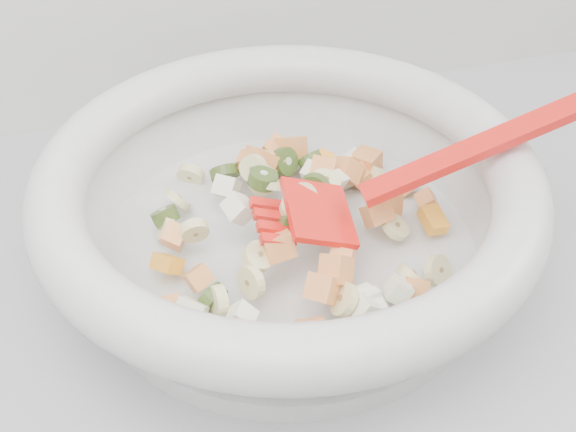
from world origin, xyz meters
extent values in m
cylinder|color=#B9B9B7|center=(-0.13, 1.46, 0.91)|extent=(0.33, 0.33, 0.02)
torus|color=#B9B9B7|center=(-0.13, 1.46, 0.99)|extent=(0.41, 0.41, 0.05)
cylinder|color=beige|center=(-0.18, 1.40, 0.94)|extent=(0.02, 0.04, 0.04)
cylinder|color=beige|center=(-0.09, 1.48, 0.96)|extent=(0.04, 0.04, 0.02)
cylinder|color=beige|center=(-0.15, 1.53, 0.95)|extent=(0.03, 0.03, 0.03)
cylinder|color=beige|center=(-0.14, 1.51, 0.95)|extent=(0.04, 0.02, 0.04)
cylinder|color=beige|center=(-0.21, 1.46, 0.95)|extent=(0.03, 0.02, 0.03)
cylinder|color=beige|center=(-0.03, 1.39, 0.93)|extent=(0.03, 0.03, 0.03)
cylinder|color=beige|center=(-0.23, 1.49, 0.93)|extent=(0.02, 0.03, 0.03)
cylinder|color=beige|center=(-0.08, 1.52, 0.94)|extent=(0.03, 0.04, 0.03)
cylinder|color=beige|center=(-0.12, 1.37, 0.94)|extent=(0.02, 0.04, 0.03)
cylinder|color=beige|center=(-0.14, 1.49, 0.96)|extent=(0.03, 0.03, 0.02)
cylinder|color=beige|center=(-0.05, 1.44, 0.94)|extent=(0.03, 0.03, 0.02)
cylinder|color=beige|center=(-0.04, 1.51, 0.93)|extent=(0.02, 0.03, 0.03)
cylinder|color=beige|center=(-0.22, 1.53, 0.93)|extent=(0.03, 0.04, 0.03)
cylinder|color=beige|center=(-0.21, 1.39, 0.94)|extent=(0.02, 0.03, 0.03)
cylinder|color=beige|center=(-0.12, 1.46, 0.97)|extent=(0.03, 0.03, 0.03)
cylinder|color=beige|center=(-0.13, 1.44, 0.97)|extent=(0.03, 0.03, 0.02)
cylinder|color=beige|center=(-0.05, 1.38, 0.93)|extent=(0.03, 0.03, 0.03)
cylinder|color=beige|center=(-0.17, 1.41, 0.96)|extent=(0.03, 0.03, 0.02)
cylinder|color=beige|center=(-0.12, 1.56, 0.93)|extent=(0.03, 0.02, 0.03)
cylinder|color=beige|center=(-0.20, 1.57, 0.93)|extent=(0.04, 0.02, 0.03)
cube|color=#E48348|center=(-0.17, 1.35, 0.93)|extent=(0.03, 0.03, 0.03)
cube|color=#E48348|center=(-0.09, 1.51, 0.95)|extent=(0.03, 0.03, 0.03)
cube|color=#E48348|center=(-0.23, 1.47, 0.94)|extent=(0.02, 0.03, 0.03)
cube|color=#E48348|center=(-0.14, 1.54, 0.95)|extent=(0.04, 0.03, 0.04)
cube|color=#E48348|center=(-0.10, 1.57, 0.94)|extent=(0.03, 0.04, 0.04)
cube|color=#E48348|center=(-0.22, 1.42, 0.94)|extent=(0.02, 0.03, 0.02)
cube|color=#E48348|center=(-0.06, 1.51, 0.95)|extent=(0.03, 0.03, 0.03)
cube|color=#E48348|center=(-0.12, 1.54, 0.94)|extent=(0.03, 0.03, 0.03)
cube|color=#E48348|center=(-0.15, 1.42, 0.96)|extent=(0.03, 0.03, 0.03)
cube|color=#E48348|center=(-0.12, 1.39, 0.95)|extent=(0.03, 0.03, 0.04)
cube|color=#E48348|center=(-0.06, 1.37, 0.93)|extent=(0.03, 0.03, 0.03)
cube|color=#E48348|center=(0.00, 1.47, 0.93)|extent=(0.02, 0.02, 0.02)
cube|color=#E48348|center=(-0.14, 1.56, 0.94)|extent=(0.02, 0.03, 0.02)
cube|color=#E48348|center=(-0.01, 1.50, 0.93)|extent=(0.03, 0.03, 0.03)
cube|color=#E48348|center=(-0.13, 1.37, 0.95)|extent=(0.03, 0.03, 0.03)
cube|color=#E48348|center=(-0.04, 1.53, 0.94)|extent=(0.03, 0.03, 0.03)
cube|color=#E48348|center=(-0.25, 1.40, 0.93)|extent=(0.02, 0.03, 0.03)
cube|color=#E48348|center=(-0.14, 1.56, 0.94)|extent=(0.03, 0.03, 0.03)
cube|color=#E48348|center=(-0.11, 1.57, 0.94)|extent=(0.03, 0.03, 0.03)
cube|color=#E48348|center=(-0.15, 1.35, 0.93)|extent=(0.03, 0.04, 0.03)
cube|color=#E48348|center=(-0.06, 1.45, 0.95)|extent=(0.03, 0.03, 0.03)
cube|color=#E48348|center=(-0.04, 1.46, 0.94)|extent=(0.03, 0.03, 0.03)
cube|color=#E48348|center=(-0.11, 1.40, 0.95)|extent=(0.03, 0.03, 0.03)
cube|color=#E48348|center=(-0.05, 1.51, 0.93)|extent=(0.03, 0.02, 0.03)
cylinder|color=olive|center=(-0.08, 1.34, 0.93)|extent=(0.02, 0.03, 0.03)
cylinder|color=olive|center=(-0.10, 1.48, 0.96)|extent=(0.03, 0.03, 0.03)
cylinder|color=olive|center=(-0.11, 1.54, 0.94)|extent=(0.03, 0.03, 0.03)
cylinder|color=olive|center=(-0.09, 1.54, 0.94)|extent=(0.03, 0.03, 0.03)
cylinder|color=olive|center=(-0.21, 1.40, 0.94)|extent=(0.03, 0.03, 0.03)
cylinder|color=olive|center=(-0.23, 1.50, 0.94)|extent=(0.03, 0.03, 0.02)
cylinder|color=olive|center=(-0.14, 1.43, 0.96)|extent=(0.03, 0.02, 0.03)
cylinder|color=olive|center=(-0.17, 1.55, 0.94)|extent=(0.04, 0.03, 0.03)
cylinder|color=olive|center=(-0.14, 1.50, 0.96)|extent=(0.04, 0.03, 0.02)
cylinder|color=olive|center=(-0.10, 1.48, 0.96)|extent=(0.04, 0.03, 0.04)
cube|color=white|center=(-0.10, 1.36, 0.93)|extent=(0.02, 0.03, 0.03)
cube|color=white|center=(-0.19, 1.37, 0.94)|extent=(0.03, 0.03, 0.02)
cube|color=white|center=(-0.09, 1.52, 0.95)|extent=(0.03, 0.03, 0.02)
cube|color=white|center=(-0.23, 1.39, 0.93)|extent=(0.03, 0.04, 0.03)
cube|color=white|center=(-0.10, 1.36, 0.93)|extent=(0.02, 0.03, 0.03)
cube|color=white|center=(-0.17, 1.47, 0.96)|extent=(0.03, 0.03, 0.03)
cube|color=white|center=(-0.07, 1.36, 0.94)|extent=(0.03, 0.02, 0.03)
cube|color=white|center=(-0.10, 1.35, 0.94)|extent=(0.03, 0.02, 0.03)
cube|color=white|center=(-0.17, 1.52, 0.95)|extent=(0.03, 0.03, 0.02)
cube|color=white|center=(-0.04, 1.54, 0.93)|extent=(0.03, 0.03, 0.03)
cube|color=white|center=(-0.08, 1.49, 0.95)|extent=(0.03, 0.02, 0.02)
cube|color=white|center=(-0.06, 1.52, 0.94)|extent=(0.03, 0.03, 0.03)
cube|color=orange|center=(-0.24, 1.45, 0.94)|extent=(0.03, 0.03, 0.03)
cube|color=orange|center=(-0.01, 1.44, 0.94)|extent=(0.02, 0.03, 0.02)
cube|color=orange|center=(-0.07, 1.55, 0.94)|extent=(0.02, 0.03, 0.03)
cube|color=red|center=(-0.11, 1.43, 0.97)|extent=(0.06, 0.07, 0.03)
cube|color=red|center=(-0.15, 1.46, 0.97)|extent=(0.03, 0.01, 0.02)
cube|color=red|center=(-0.15, 1.44, 0.97)|extent=(0.03, 0.01, 0.02)
cube|color=red|center=(-0.15, 1.43, 0.97)|extent=(0.03, 0.01, 0.02)
cube|color=red|center=(-0.15, 1.41, 0.97)|extent=(0.03, 0.01, 0.02)
cube|color=red|center=(0.01, 1.43, 1.01)|extent=(0.19, 0.03, 0.07)
camera|label=1|loc=(-0.26, 1.02, 1.33)|focal=45.00mm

